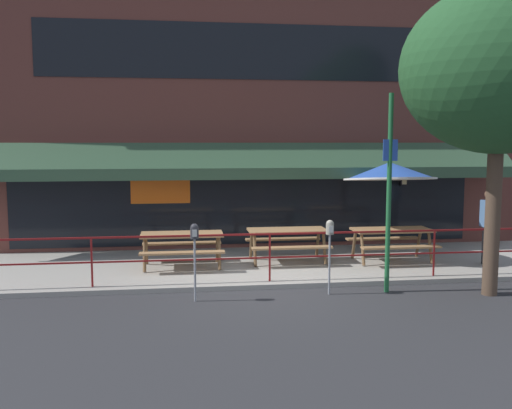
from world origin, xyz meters
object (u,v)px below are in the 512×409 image
Objects in this scene: pedestrian_walking at (488,223)px; street_tree_curbside at (507,58)px; picnic_table_left at (182,240)px; picnic_table_right at (392,236)px; parking_meter_far at (330,234)px; picnic_table_centre at (287,236)px; parking_meter_near at (195,239)px; patio_umbrella_right at (390,172)px; street_sign_pole at (389,191)px.

pedestrian_walking is 4.06m from street_tree_curbside.
picnic_table_right is at bearing -0.07° from picnic_table_left.
picnic_table_centre is at bearing 97.34° from parking_meter_far.
parking_meter_near is at bearing 176.46° from street_tree_curbside.
picnic_table_left is 1.00× the size of picnic_table_centre.
picnic_table_centre is 3.48m from parking_meter_near.
street_tree_curbside is at bearing -8.90° from parking_meter_far.
patio_umbrella_right is (4.83, 0.22, 1.47)m from picnic_table_left.
picnic_table_right is at bearing -6.30° from picnic_table_centre.
street_sign_pole is (1.47, -2.50, 1.24)m from picnic_table_centre.
picnic_table_centre is at bearing 179.11° from patio_umbrella_right.
pedestrian_walking is (2.02, -0.63, 0.35)m from picnic_table_right.
parking_meter_near reaches higher than picnic_table_left.
parking_meter_near is at bearing -177.36° from street_sign_pole.
parking_meter_near reaches higher than picnic_table_centre.
patio_umbrella_right is at bearing 108.77° from street_tree_curbside.
parking_meter_near is 0.23× the size of street_tree_curbside.
parking_meter_far is at bearing -82.66° from picnic_table_centre.
picnic_table_centre is 1.27× the size of parking_meter_near.
parking_meter_near is (-4.61, -2.63, -1.03)m from patio_umbrella_right.
street_tree_curbside is at bearing -69.79° from picnic_table_right.
street_sign_pole is (3.67, 0.17, 0.79)m from parking_meter_near.
picnic_table_left is 0.75× the size of patio_umbrella_right.
parking_meter_near is at bearing -129.46° from picnic_table_centre.
parking_meter_near is at bearing -84.83° from picnic_table_left.
picnic_table_left and picnic_table_centre have the same top height.
parking_meter_near is 3.76m from street_sign_pole.
picnic_table_left is 0.48× the size of street_sign_pole.
patio_umbrella_right is 5.41m from parking_meter_near.
street_tree_curbside reaches higher than patio_umbrella_right.
picnic_table_right is at bearing -90.00° from patio_umbrella_right.
pedestrian_walking is 3.49m from street_sign_pole.
picnic_table_left is 4.65m from street_sign_pole.
picnic_table_left is 1.05× the size of pedestrian_walking.
pedestrian_walking reaches higher than parking_meter_far.
patio_umbrella_right is 1.68× the size of parking_meter_far.
street_tree_curbside is (5.84, -2.76, 3.67)m from picnic_table_left.
pedestrian_walking is 1.20× the size of parking_meter_near.
street_tree_curbside is (1.96, -0.52, 2.43)m from street_sign_pole.
street_tree_curbside reaches higher than picnic_table_right.
street_tree_curbside is (1.01, -2.75, 3.67)m from picnic_table_right.
picnic_table_right is (4.83, -0.01, 0.00)m from picnic_table_left.
picnic_table_right is at bearing 110.21° from street_tree_curbside.
street_tree_curbside reaches higher than parking_meter_far.
parking_meter_near reaches higher than picnic_table_right.
picnic_table_centre is 4.54m from pedestrian_walking.
street_sign_pole is (-0.94, -2.46, -0.24)m from patio_umbrella_right.
pedestrian_walking is at bearing -5.27° from picnic_table_left.
picnic_table_centre is at bearing 50.54° from parking_meter_near.
street_sign_pole is at bearing -151.55° from pedestrian_walking.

